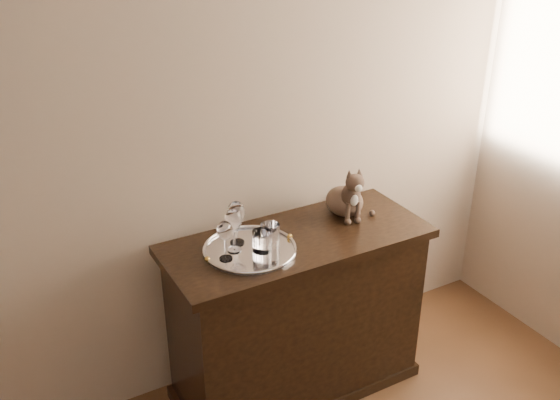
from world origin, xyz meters
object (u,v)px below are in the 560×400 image
(cat, at_px, (345,188))
(tumbler_c, at_px, (270,234))
(sideboard, at_px, (297,316))
(wine_glass_c, at_px, (225,240))
(wine_glass_b, at_px, (237,222))
(wine_glass_d, at_px, (234,230))
(tumbler_a, at_px, (262,241))
(tray, at_px, (250,250))

(cat, bearing_deg, tumbler_c, -157.71)
(sideboard, height_order, wine_glass_c, wine_glass_c)
(wine_glass_b, xyz_separation_m, tumbler_c, (0.12, -0.08, -0.05))
(tumbler_c, height_order, cat, cat)
(wine_glass_b, distance_m, wine_glass_c, 0.14)
(sideboard, relative_size, wine_glass_c, 6.87)
(wine_glass_d, relative_size, tumbler_a, 2.09)
(tray, bearing_deg, cat, 9.80)
(wine_glass_d, height_order, cat, cat)
(sideboard, distance_m, tumbler_a, 0.52)
(tray, relative_size, tumbler_a, 4.35)
(tumbler_a, distance_m, cat, 0.53)
(tray, xyz_separation_m, wine_glass_b, (-0.02, 0.08, 0.10))
(tumbler_c, distance_m, cat, 0.47)
(tray, bearing_deg, sideboard, 0.89)
(tumbler_a, height_order, cat, cat)
(sideboard, distance_m, wine_glass_d, 0.61)
(sideboard, xyz_separation_m, wine_glass_c, (-0.36, -0.02, 0.52))
(sideboard, relative_size, tumbler_a, 13.05)
(tumbler_a, bearing_deg, tumbler_c, 30.44)
(tray, distance_m, wine_glass_b, 0.13)
(tumbler_a, bearing_deg, cat, 14.14)
(tray, height_order, tumbler_c, tumbler_c)
(sideboard, height_order, wine_glass_d, wine_glass_d)
(tray, height_order, cat, cat)
(cat, bearing_deg, tray, -159.83)
(wine_glass_d, bearing_deg, tray, -25.01)
(sideboard, bearing_deg, tray, -179.11)
(cat, bearing_deg, wine_glass_b, -167.97)
(tray, height_order, wine_glass_d, wine_glass_d)
(wine_glass_c, bearing_deg, cat, 9.60)
(sideboard, relative_size, cat, 4.56)
(sideboard, xyz_separation_m, wine_glass_b, (-0.26, 0.07, 0.53))
(wine_glass_b, bearing_deg, sideboard, -15.92)
(wine_glass_c, xyz_separation_m, tumbler_c, (0.22, 0.02, -0.04))
(tumbler_c, bearing_deg, cat, 11.92)
(tumbler_a, height_order, tumbler_c, tumbler_c)
(tray, distance_m, wine_glass_c, 0.15)
(sideboard, xyz_separation_m, tumbler_c, (-0.14, -0.00, 0.48))
(tumbler_a, bearing_deg, wine_glass_d, 148.99)
(wine_glass_c, distance_m, tumbler_c, 0.22)
(tumbler_c, xyz_separation_m, cat, (0.45, 0.09, 0.08))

